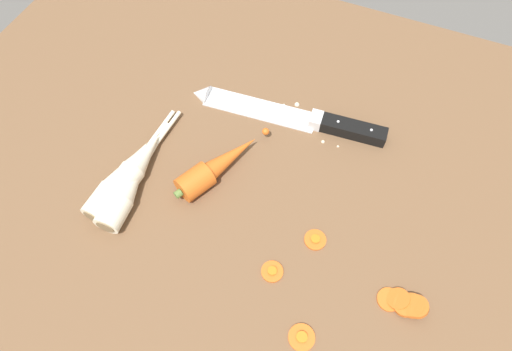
{
  "coord_description": "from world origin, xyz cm",
  "views": [
    {
      "loc": [
        13.44,
        -33.73,
        60.39
      ],
      "look_at": [
        0.0,
        -2.0,
        1.5
      ],
      "focal_mm": 30.6,
      "sensor_mm": 36.0,
      "label": 1
    }
  ],
  "objects_px": {
    "carrot_slice_stack": "(404,303)",
    "carrot_slice_stray_near": "(302,337)",
    "chefs_knife": "(283,113)",
    "whole_carrot": "(217,166)",
    "parsnip_front": "(127,189)",
    "parsnip_mid_left": "(139,162)",
    "carrot_slice_stray_mid": "(272,271)",
    "carrot_slice_stray_far": "(315,239)",
    "parsnip_mid_right": "(121,178)"
  },
  "relations": [
    {
      "from": "carrot_slice_stack",
      "to": "carrot_slice_stray_mid",
      "type": "distance_m",
      "value": 0.18
    },
    {
      "from": "chefs_knife",
      "to": "carrot_slice_stray_far",
      "type": "relative_size",
      "value": 10.68
    },
    {
      "from": "parsnip_front",
      "to": "carrot_slice_stray_far",
      "type": "bearing_deg",
      "value": 8.16
    },
    {
      "from": "chefs_knife",
      "to": "parsnip_mid_left",
      "type": "height_order",
      "value": "parsnip_mid_left"
    },
    {
      "from": "parsnip_mid_left",
      "to": "parsnip_mid_right",
      "type": "distance_m",
      "value": 0.04
    },
    {
      "from": "whole_carrot",
      "to": "parsnip_mid_left",
      "type": "bearing_deg",
      "value": -161.32
    },
    {
      "from": "parsnip_mid_right",
      "to": "carrot_slice_stray_mid",
      "type": "relative_size",
      "value": 7.19
    },
    {
      "from": "carrot_slice_stray_near",
      "to": "carrot_slice_stray_far",
      "type": "bearing_deg",
      "value": 101.7
    },
    {
      "from": "carrot_slice_stray_near",
      "to": "carrot_slice_stray_far",
      "type": "height_order",
      "value": "same"
    },
    {
      "from": "chefs_knife",
      "to": "carrot_slice_stray_mid",
      "type": "distance_m",
      "value": 0.28
    },
    {
      "from": "parsnip_front",
      "to": "carrot_slice_stack",
      "type": "bearing_deg",
      "value": -0.1
    },
    {
      "from": "chefs_knife",
      "to": "whole_carrot",
      "type": "bearing_deg",
      "value": -110.03
    },
    {
      "from": "chefs_knife",
      "to": "parsnip_mid_left",
      "type": "bearing_deg",
      "value": -132.17
    },
    {
      "from": "whole_carrot",
      "to": "parsnip_mid_left",
      "type": "xyz_separation_m",
      "value": [
        -0.12,
        -0.04,
        -0.0
      ]
    },
    {
      "from": "parsnip_mid_left",
      "to": "carrot_slice_stack",
      "type": "xyz_separation_m",
      "value": [
        0.44,
        -0.05,
        -0.01
      ]
    },
    {
      "from": "parsnip_front",
      "to": "carrot_slice_stray_near",
      "type": "bearing_deg",
      "value": -16.61
    },
    {
      "from": "parsnip_mid_left",
      "to": "carrot_slice_stray_far",
      "type": "distance_m",
      "value": 0.3
    },
    {
      "from": "carrot_slice_stray_far",
      "to": "carrot_slice_stray_near",
      "type": "bearing_deg",
      "value": -78.3
    },
    {
      "from": "carrot_slice_stack",
      "to": "carrot_slice_stray_near",
      "type": "xyz_separation_m",
      "value": [
        -0.11,
        -0.09,
        -0.0
      ]
    },
    {
      "from": "parsnip_mid_left",
      "to": "carrot_slice_stray_far",
      "type": "height_order",
      "value": "parsnip_mid_left"
    },
    {
      "from": "whole_carrot",
      "to": "parsnip_front",
      "type": "xyz_separation_m",
      "value": [
        -0.11,
        -0.09,
        -0.0
      ]
    },
    {
      "from": "whole_carrot",
      "to": "parsnip_mid_right",
      "type": "xyz_separation_m",
      "value": [
        -0.13,
        -0.08,
        -0.0
      ]
    },
    {
      "from": "carrot_slice_stray_mid",
      "to": "carrot_slice_stray_near",
      "type": "bearing_deg",
      "value": -44.47
    },
    {
      "from": "carrot_slice_stray_mid",
      "to": "carrot_slice_stray_far",
      "type": "height_order",
      "value": "same"
    },
    {
      "from": "chefs_knife",
      "to": "whole_carrot",
      "type": "distance_m",
      "value": 0.16
    },
    {
      "from": "chefs_knife",
      "to": "parsnip_mid_right",
      "type": "relative_size",
      "value": 1.53
    },
    {
      "from": "parsnip_front",
      "to": "carrot_slice_stack",
      "type": "height_order",
      "value": "parsnip_front"
    },
    {
      "from": "carrot_slice_stray_near",
      "to": "carrot_slice_stray_mid",
      "type": "relative_size",
      "value": 1.13
    },
    {
      "from": "carrot_slice_stray_near",
      "to": "carrot_slice_stray_mid",
      "type": "bearing_deg",
      "value": 135.53
    },
    {
      "from": "carrot_slice_stray_near",
      "to": "parsnip_front",
      "type": "bearing_deg",
      "value": 163.39
    },
    {
      "from": "chefs_knife",
      "to": "carrot_slice_stray_near",
      "type": "relative_size",
      "value": 9.73
    },
    {
      "from": "parsnip_mid_left",
      "to": "parsnip_mid_right",
      "type": "height_order",
      "value": "same"
    },
    {
      "from": "whole_carrot",
      "to": "carrot_slice_stray_near",
      "type": "xyz_separation_m",
      "value": [
        0.21,
        -0.18,
        -0.02
      ]
    },
    {
      "from": "whole_carrot",
      "to": "carrot_slice_stray_near",
      "type": "height_order",
      "value": "whole_carrot"
    },
    {
      "from": "parsnip_front",
      "to": "parsnip_mid_left",
      "type": "relative_size",
      "value": 1.17
    },
    {
      "from": "chefs_knife",
      "to": "carrot_slice_stray_mid",
      "type": "xyz_separation_m",
      "value": [
        0.09,
        -0.27,
        -0.0
      ]
    },
    {
      "from": "chefs_knife",
      "to": "carrot_slice_stack",
      "type": "distance_m",
      "value": 0.36
    },
    {
      "from": "parsnip_front",
      "to": "parsnip_mid_left",
      "type": "distance_m",
      "value": 0.05
    },
    {
      "from": "parsnip_front",
      "to": "carrot_slice_stray_far",
      "type": "distance_m",
      "value": 0.29
    },
    {
      "from": "whole_carrot",
      "to": "parsnip_mid_right",
      "type": "height_order",
      "value": "whole_carrot"
    },
    {
      "from": "chefs_knife",
      "to": "parsnip_front",
      "type": "height_order",
      "value": "parsnip_front"
    },
    {
      "from": "carrot_slice_stray_near",
      "to": "carrot_slice_stack",
      "type": "bearing_deg",
      "value": 40.01
    },
    {
      "from": "whole_carrot",
      "to": "parsnip_front",
      "type": "bearing_deg",
      "value": -140.5
    },
    {
      "from": "parsnip_mid_left",
      "to": "carrot_slice_stray_mid",
      "type": "xyz_separation_m",
      "value": [
        0.26,
        -0.08,
        -0.02
      ]
    },
    {
      "from": "carrot_slice_stray_far",
      "to": "whole_carrot",
      "type": "bearing_deg",
      "value": 165.29
    },
    {
      "from": "carrot_slice_stack",
      "to": "carrot_slice_stray_near",
      "type": "height_order",
      "value": "carrot_slice_stack"
    },
    {
      "from": "whole_carrot",
      "to": "parsnip_mid_right",
      "type": "relative_size",
      "value": 0.75
    },
    {
      "from": "carrot_slice_stray_near",
      "to": "whole_carrot",
      "type": "bearing_deg",
      "value": 138.74
    },
    {
      "from": "chefs_knife",
      "to": "parsnip_front",
      "type": "relative_size",
      "value": 1.68
    },
    {
      "from": "whole_carrot",
      "to": "carrot_slice_stray_mid",
      "type": "height_order",
      "value": "whole_carrot"
    }
  ]
}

